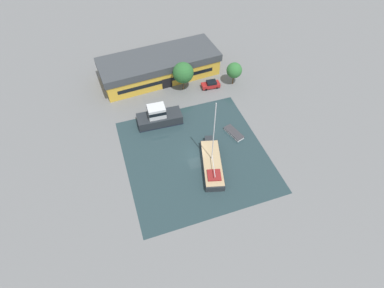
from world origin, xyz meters
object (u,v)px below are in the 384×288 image
Objects in this scene: motor_cruiser at (159,117)px; warehouse_building at (159,66)px; quay_tree_by_water at (234,70)px; quay_tree_near_building at (183,73)px; parked_car at (211,84)px; small_dinghy at (234,133)px; sailboat_moored at (212,163)px.

warehouse_building is at bearing -12.62° from motor_cruiser.
quay_tree_near_building is at bearing 170.77° from quay_tree_by_water.
warehouse_building reaches higher than motor_cruiser.
parked_car is 0.47× the size of motor_cruiser.
quay_tree_near_building reaches higher than motor_cruiser.
quay_tree_near_building is 1.42× the size of small_dinghy.
parked_car is (9.95, -8.15, -1.87)m from warehouse_building.
motor_cruiser is 1.95× the size of small_dinghy.
sailboat_moored is (1.97, -29.48, -1.95)m from warehouse_building.
quay_tree_by_water is at bearing -33.26° from warehouse_building.
warehouse_building is 12.99m from parked_car.
warehouse_building is at bearing 119.92° from quay_tree_near_building.
warehouse_building is 6.55× the size of parked_car.
quay_tree_by_water is at bearing -89.96° from parked_car.
motor_cruiser is at bearing 120.86° from parked_car.
quay_tree_by_water is at bearing -9.23° from quay_tree_near_building.
parked_car is at bearing 84.36° from sailboat_moored.
sailboat_moored reaches higher than parked_car.
parked_car is 22.77m from sailboat_moored.
motor_cruiser reaches higher than small_dinghy.
quay_tree_near_building is (3.81, -6.62, 1.75)m from warehouse_building.
quay_tree_near_building is at bearing 79.76° from parked_car.
sailboat_moored is at bearing -94.59° from quay_tree_near_building.
motor_cruiser is (-19.64, -6.93, -2.16)m from quay_tree_by_water.
quay_tree_near_building is 12.30m from motor_cruiser.
warehouse_building reaches higher than parked_car.
quay_tree_near_building is 18.10m from small_dinghy.
motor_cruiser is at bearing -47.72° from small_dinghy.
quay_tree_by_water is 16.59m from small_dinghy.
quay_tree_by_water is at bearing 72.29° from sailboat_moored.
parked_car reaches higher than small_dinghy.
warehouse_building is 5.94× the size of small_dinghy.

